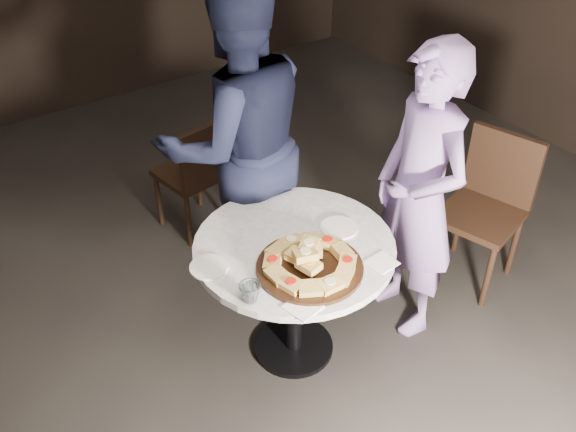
{
  "coord_description": "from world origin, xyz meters",
  "views": [
    {
      "loc": [
        -1.27,
        -1.71,
        2.56
      ],
      "look_at": [
        0.08,
        0.19,
        0.83
      ],
      "focal_mm": 40.0,
      "sensor_mm": 36.0,
      "label": 1
    }
  ],
  "objects": [
    {
      "name": "napkin_near",
      "position": [
        -0.13,
        -0.21,
        0.71
      ],
      "size": [
        0.15,
        0.15,
        0.01
      ],
      "primitive_type": "cube",
      "rotation": [
        0.0,
        0.0,
        0.2
      ],
      "color": "white",
      "rests_on": "table"
    },
    {
      "name": "focaccia_pile",
      "position": [
        0.03,
        -0.04,
        0.76
      ],
      "size": [
        0.41,
        0.42,
        0.11
      ],
      "rotation": [
        0.0,
        0.0,
        0.42
      ],
      "color": "#B48E45",
      "rests_on": "serving_board"
    },
    {
      "name": "serving_board",
      "position": [
        0.03,
        -0.04,
        0.71
      ],
      "size": [
        0.58,
        0.58,
        0.02
      ],
      "primitive_type": "cylinder",
      "rotation": [
        0.0,
        0.0,
        -0.28
      ],
      "color": "black",
      "rests_on": "table"
    },
    {
      "name": "napkin_far",
      "position": [
        0.32,
        -0.19,
        0.71
      ],
      "size": [
        0.12,
        0.12,
        0.01
      ],
      "primitive_type": "cube",
      "rotation": [
        0.0,
        0.0,
        0.06
      ],
      "color": "white",
      "rests_on": "table"
    },
    {
      "name": "plate_left",
      "position": [
        -0.32,
        0.22,
        0.71
      ],
      "size": [
        0.23,
        0.23,
        0.01
      ],
      "primitive_type": "cylinder",
      "rotation": [
        0.0,
        0.0,
        0.43
      ],
      "color": "white",
      "rests_on": "table"
    },
    {
      "name": "water_glass",
      "position": [
        -0.29,
        -0.05,
        0.75
      ],
      "size": [
        0.09,
        0.09,
        0.08
      ],
      "primitive_type": "imported",
      "rotation": [
        0.0,
        0.0,
        0.03
      ],
      "color": "silver",
      "rests_on": "table"
    },
    {
      "name": "plate_right",
      "position": [
        0.32,
        0.11,
        0.71
      ],
      "size": [
        0.22,
        0.22,
        0.01
      ],
      "primitive_type": "cylinder",
      "rotation": [
        0.0,
        0.0,
        0.25
      ],
      "color": "white",
      "rests_on": "table"
    },
    {
      "name": "diner_navy",
      "position": [
        0.19,
        0.79,
        0.9
      ],
      "size": [
        0.97,
        0.82,
        1.79
      ],
      "primitive_type": "imported",
      "rotation": [
        0.0,
        0.0,
        2.97
      ],
      "color": "black",
      "rests_on": "ground"
    },
    {
      "name": "table",
      "position": [
        0.08,
        0.14,
        0.57
      ],
      "size": [
        1.13,
        1.13,
        0.7
      ],
      "rotation": [
        0.0,
        0.0,
        0.23
      ],
      "color": "black",
      "rests_on": "ground"
    },
    {
      "name": "floor",
      "position": [
        0.0,
        0.0,
        0.0
      ],
      "size": [
        7.0,
        7.0,
        0.0
      ],
      "primitive_type": "plane",
      "color": "black",
      "rests_on": "ground"
    },
    {
      "name": "chair_right",
      "position": [
        1.34,
        0.03,
        0.51
      ],
      "size": [
        0.52,
        0.51,
        0.88
      ],
      "rotation": [
        0.0,
        0.0,
        -1.3
      ],
      "color": "black",
      "rests_on": "ground"
    },
    {
      "name": "diner_teal",
      "position": [
        0.73,
        0.01,
        0.79
      ],
      "size": [
        0.47,
        0.63,
        1.57
      ],
      "primitive_type": "imported",
      "rotation": [
        0.0,
        0.0,
        -1.74
      ],
      "color": "#866DAE",
      "rests_on": "ground"
    },
    {
      "name": "chair_far",
      "position": [
        0.2,
        1.31,
        0.46
      ],
      "size": [
        0.42,
        0.44,
        0.79
      ],
      "rotation": [
        0.0,
        0.0,
        3.29
      ],
      "color": "black",
      "rests_on": "ground"
    }
  ]
}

